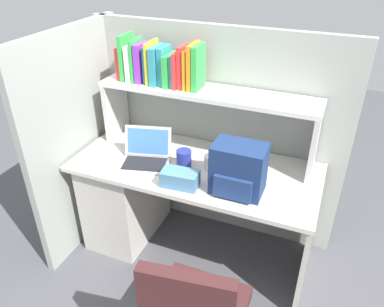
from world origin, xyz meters
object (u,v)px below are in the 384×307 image
Objects in this scene: laptop at (146,156)px; snack_canister at (184,160)px; backpack at (238,170)px; paper_cup at (210,162)px; tissue_box at (181,179)px; computer_mouse at (85,160)px.

snack_canister is (0.26, 0.03, 0.01)m from laptop.
backpack is 0.29m from paper_cup.
laptop is 0.35m from tissue_box.
computer_mouse is at bearing -163.55° from paper_cup.
snack_canister is (0.63, 0.18, 0.05)m from computer_mouse.
backpack reaches higher than tissue_box.
laptop is 1.21× the size of backpack.
backpack is 0.41m from snack_canister.
tissue_box is (0.32, -0.16, -0.00)m from laptop.
laptop is at bearing 29.21° from computer_mouse.
computer_mouse is at bearing -164.24° from snack_canister.
paper_cup is (-0.23, 0.16, -0.10)m from backpack.
computer_mouse is (-0.37, -0.15, -0.03)m from laptop.
paper_cup reaches higher than computer_mouse.
backpack is 3.02× the size of paper_cup.
backpack is at bearing -15.31° from snack_canister.
laptop is at bearing 148.74° from tissue_box.
backpack reaches higher than computer_mouse.
tissue_box is at bearing 6.65° from computer_mouse.
laptop is 2.81× the size of snack_canister.
backpack is (0.64, -0.08, 0.10)m from laptop.
paper_cup and tissue_box have the same top height.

